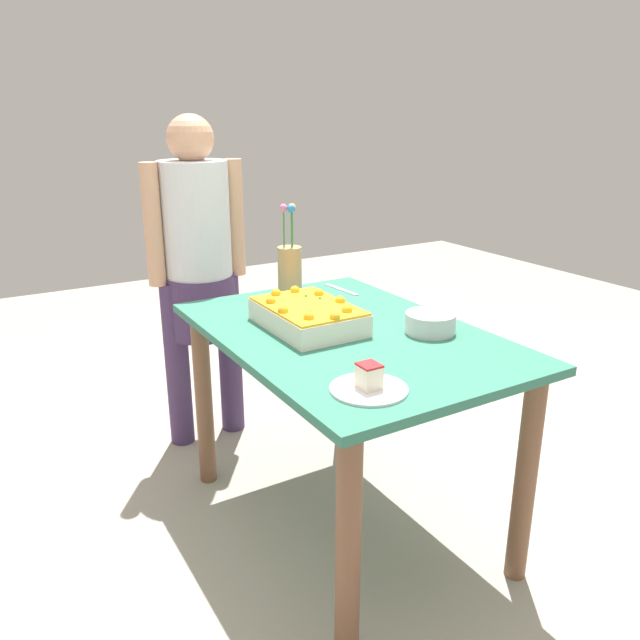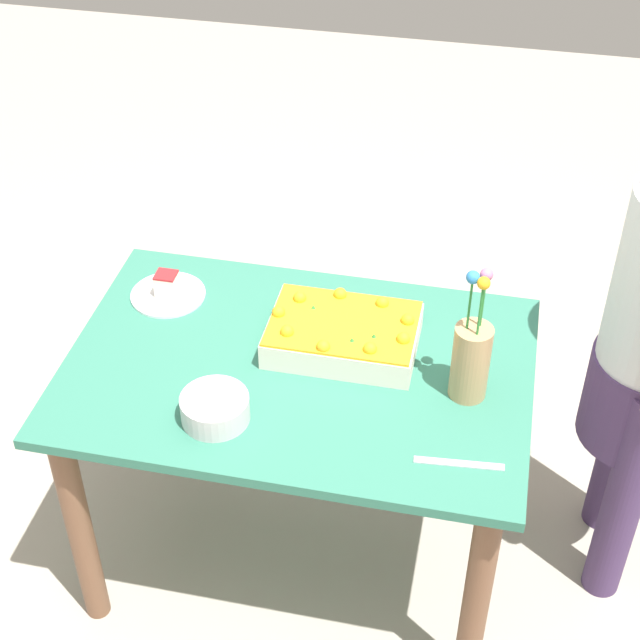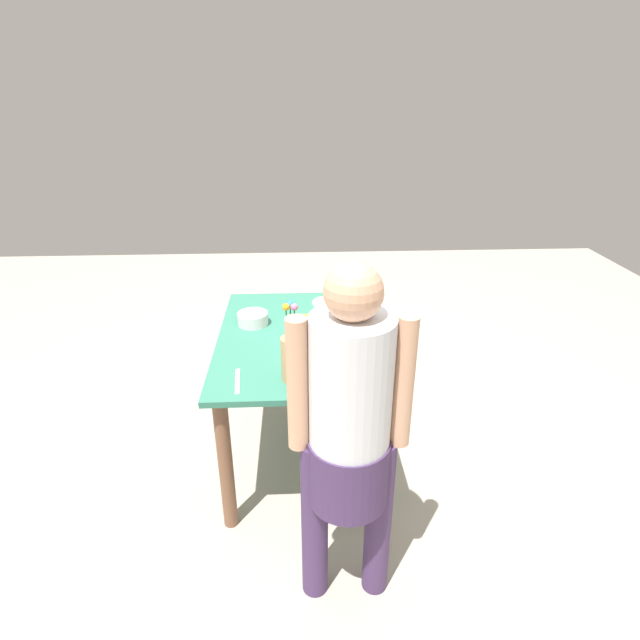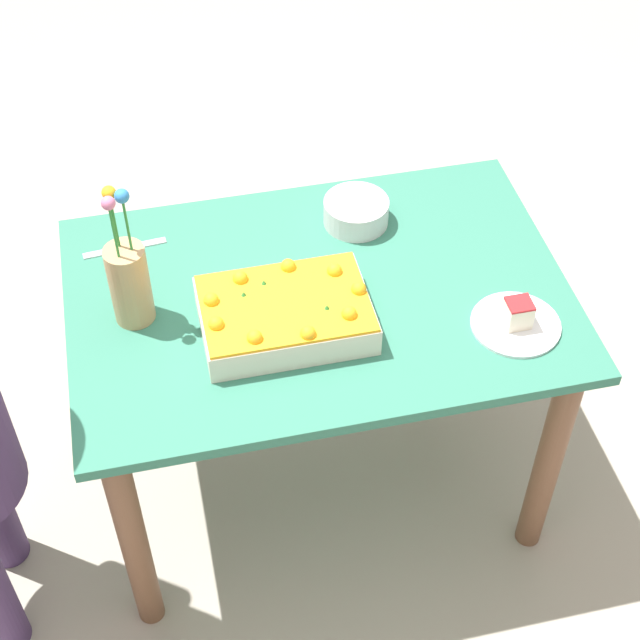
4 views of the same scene
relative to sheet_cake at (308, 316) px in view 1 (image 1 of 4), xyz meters
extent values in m
plane|color=#ABA091|center=(0.10, 0.10, -0.82)|extent=(8.00, 8.00, 0.00)
cube|color=#32755E|center=(0.10, 0.10, -0.06)|extent=(1.23, 0.83, 0.03)
cylinder|color=brown|center=(-0.44, -0.24, -0.45)|extent=(0.07, 0.07, 0.75)
cylinder|color=brown|center=(0.64, -0.24, -0.45)|extent=(0.07, 0.07, 0.75)
cylinder|color=brown|center=(-0.44, 0.44, -0.45)|extent=(0.07, 0.07, 0.75)
cylinder|color=brown|center=(0.64, 0.44, -0.45)|extent=(0.07, 0.07, 0.75)
cube|color=white|center=(0.00, 0.00, -0.01)|extent=(0.40, 0.27, 0.08)
cube|color=#FDAD1F|center=(0.00, 0.00, 0.04)|extent=(0.39, 0.27, 0.01)
sphere|color=#FDAD1F|center=(0.18, 0.00, 0.04)|extent=(0.04, 0.04, 0.04)
sphere|color=#FDAD1F|center=(0.14, 0.07, 0.04)|extent=(0.04, 0.04, 0.04)
sphere|color=#FDAD1F|center=(0.03, 0.11, 0.04)|extent=(0.04, 0.04, 0.04)
sphere|color=#FDAD1F|center=(-0.09, 0.10, 0.04)|extent=(0.04, 0.04, 0.04)
sphere|color=#FDAD1F|center=(-0.17, 0.04, 0.04)|extent=(0.04, 0.04, 0.04)
sphere|color=#FDAD1F|center=(-0.17, -0.04, 0.04)|extent=(0.04, 0.04, 0.04)
sphere|color=#FDAD1F|center=(-0.09, -0.10, 0.04)|extent=(0.04, 0.04, 0.04)
sphere|color=#FDAD1F|center=(0.03, -0.11, 0.04)|extent=(0.04, 0.04, 0.04)
sphere|color=#FDAD1F|center=(0.14, -0.07, 0.04)|extent=(0.04, 0.04, 0.04)
cone|color=#2D8438|center=(0.09, -0.04, 0.04)|extent=(0.02, 0.02, 0.02)
cone|color=#2D8438|center=(-0.04, 0.07, 0.04)|extent=(0.02, 0.02, 0.02)
cone|color=#2D8438|center=(-0.09, 0.04, 0.04)|extent=(0.02, 0.02, 0.02)
cylinder|color=white|center=(0.54, -0.12, -0.04)|extent=(0.22, 0.22, 0.01)
cube|color=white|center=(0.54, -0.12, 0.00)|extent=(0.06, 0.06, 0.06)
cube|color=red|center=(0.54, -0.12, 0.03)|extent=(0.06, 0.06, 0.01)
cube|color=silver|center=(-0.35, 0.36, -0.04)|extent=(0.21, 0.04, 0.00)
cylinder|color=tan|center=(-0.35, 0.11, 0.06)|extent=(0.10, 0.10, 0.21)
cylinder|color=#2D8438|center=(-0.33, 0.11, 0.25)|extent=(0.01, 0.01, 0.15)
sphere|color=#2F7FC4|center=(-0.33, 0.11, 0.32)|extent=(0.03, 0.03, 0.03)
cylinder|color=#2D8438|center=(-0.35, 0.13, 0.25)|extent=(0.01, 0.01, 0.15)
sphere|color=#F5A91D|center=(-0.35, 0.13, 0.32)|extent=(0.03, 0.03, 0.03)
cylinder|color=#2D8438|center=(-0.36, 0.10, 0.25)|extent=(0.01, 0.01, 0.15)
sphere|color=#CF6E9A|center=(-0.36, 0.10, 0.32)|extent=(0.03, 0.03, 0.03)
cylinder|color=silver|center=(0.26, 0.34, -0.01)|extent=(0.17, 0.17, 0.07)
cylinder|color=#443058|center=(-0.81, -0.23, -0.43)|extent=(0.11, 0.11, 0.78)
cylinder|color=#443058|center=(-0.81, 0.03, -0.43)|extent=(0.11, 0.11, 0.78)
cylinder|color=#443058|center=(-0.81, -0.10, -0.16)|extent=(0.31, 0.32, 0.28)
cylinder|color=silver|center=(-0.81, -0.10, 0.22)|extent=(0.30, 0.30, 0.52)
sphere|color=tan|center=(-0.81, -0.10, 0.57)|extent=(0.20, 0.20, 0.20)
cylinder|color=tan|center=(-0.81, -0.29, 0.22)|extent=(0.08, 0.08, 0.52)
cylinder|color=tan|center=(-0.81, 0.09, 0.22)|extent=(0.08, 0.08, 0.52)
camera|label=1|loc=(1.80, -1.02, 0.68)|focal=35.00mm
camera|label=2|loc=(-0.36, 1.98, 1.68)|focal=55.00mm
camera|label=3|loc=(-2.30, 0.08, 1.17)|focal=28.00mm
camera|label=4|loc=(-0.27, -1.58, 1.65)|focal=55.00mm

